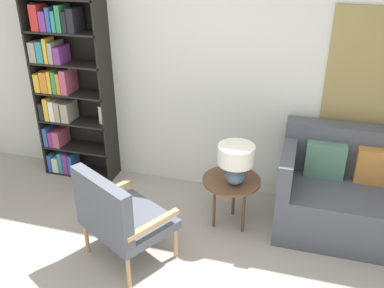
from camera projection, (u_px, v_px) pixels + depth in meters
wall_back at (222, 67)px, 4.21m from camera, size 6.40×0.08×2.70m
bookshelf at (65, 89)px, 4.62m from camera, size 0.82×0.30×1.98m
armchair at (117, 214)px, 3.48m from camera, size 0.88×0.84×0.87m
couch at (372, 198)px, 3.91m from camera, size 1.68×0.82×0.95m
side_table at (231, 184)px, 3.96m from camera, size 0.54×0.54×0.50m
table_lamp at (236, 159)px, 3.76m from camera, size 0.33×0.33×0.38m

